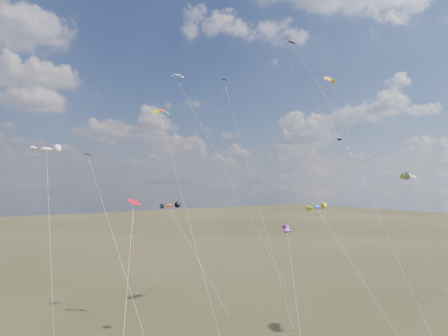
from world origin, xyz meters
TOP-DOWN VIEW (x-y plane):
  - diamond_black_high at (12.84, 16.51)m, footprint 13.59×17.94m
  - diamond_navy_tall at (9.52, 30.27)m, footprint 6.67×23.16m
  - diamond_black_mid at (-15.68, 17.09)m, footprint 2.66×14.55m
  - diamond_red_low at (-16.16, 8.66)m, footprint 6.26×11.23m
  - diamond_navy_right at (27.90, 20.76)m, footprint 10.81×19.00m
  - diamond_orange_center at (7.09, 3.78)m, footprint 4.43×17.38m
  - parafoil_yellow at (18.99, 16.36)m, footprint 13.17×21.37m
  - parafoil_blue_white at (6.01, 41.30)m, footprint 12.39×18.45m
  - parafoil_striped at (16.49, 2.57)m, footprint 10.39×12.91m
  - parafoil_tricolor at (-7.50, 20.77)m, footprint 2.37×15.20m
  - novelty_orange_black at (-4.18, 24.92)m, footprint 5.97×8.86m
  - novelty_white_purple at (-1.09, 5.46)m, footprint 5.14×7.63m
  - novelty_redwhite_stripe at (-17.46, 37.08)m, footprint 3.72×14.34m
  - novelty_blue_yellow at (4.40, 6.29)m, footprint 3.52×10.40m

SIDE VIEW (x-z plane):
  - novelty_white_purple at x=-1.09m, z-range 5.99..18.83m
  - diamond_red_low at x=-16.16m, z-range 4.86..20.60m
  - novelty_orange_black at x=-4.18m, z-range 6.68..21.14m
  - diamond_black_mid at x=-15.68m, z-range 3.99..24.42m
  - novelty_blue_yellow at x=4.40m, z-range 6.91..21.76m
  - parafoil_striped at x=16.49m, z-range 8.69..27.56m
  - diamond_navy_right at x=27.90m, z-range 7.78..32.63m
  - diamond_orange_center at x=7.09m, z-range 5.84..34.79m
  - novelty_redwhite_stripe at x=-17.46m, z-range 10.57..33.16m
  - parafoil_tricolor at x=-7.50m, z-range 12.60..39.27m
  - diamond_navy_tall at x=9.52m, z-range 12.56..47.67m
  - diamond_black_high at x=12.84m, z-range 13.72..51.63m
  - parafoil_yellow at x=18.99m, z-range 16.10..50.01m
  - parafoil_blue_white at x=6.01m, z-range 18.07..55.90m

